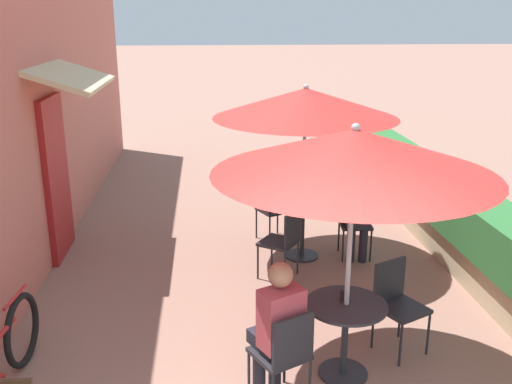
% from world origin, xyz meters
% --- Properties ---
extents(cafe_facade_wall, '(0.98, 11.36, 4.20)m').
position_xyz_m(cafe_facade_wall, '(-2.54, 5.55, 2.09)').
color(cafe_facade_wall, '#C66B5B').
rests_on(cafe_facade_wall, ground_plane).
extents(planter_hedge, '(0.60, 10.36, 1.01)m').
position_xyz_m(planter_hedge, '(2.75, 5.58, 0.54)').
color(planter_hedge, tan).
rests_on(planter_hedge, ground_plane).
extents(patio_table_near, '(0.71, 0.71, 0.70)m').
position_xyz_m(patio_table_near, '(0.73, 2.10, 0.49)').
color(patio_table_near, '#28282D').
rests_on(patio_table_near, ground_plane).
extents(patio_umbrella_near, '(2.30, 2.30, 2.27)m').
position_xyz_m(patio_umbrella_near, '(0.73, 2.10, 2.04)').
color(patio_umbrella_near, '#B7B7BC').
rests_on(patio_umbrella_near, ground_plane).
extents(cafe_chair_near_left, '(0.54, 0.54, 0.87)m').
position_xyz_m(cafe_chair_near_left, '(1.31, 2.48, 0.52)').
color(cafe_chair_near_left, '#232328').
rests_on(cafe_chair_near_left, ground_plane).
extents(cafe_chair_near_right, '(0.54, 0.54, 0.87)m').
position_xyz_m(cafe_chair_near_right, '(0.14, 1.71, 0.52)').
color(cafe_chair_near_right, '#232328').
rests_on(cafe_chair_near_right, ground_plane).
extents(seated_patron_near_right, '(0.47, 0.50, 1.25)m').
position_xyz_m(seated_patron_near_right, '(0.09, 1.81, 0.69)').
color(seated_patron_near_right, '#23232D').
rests_on(seated_patron_near_right, ground_plane).
extents(coffee_cup_near, '(0.07, 0.07, 0.09)m').
position_xyz_m(coffee_cup_near, '(0.72, 2.18, 0.75)').
color(coffee_cup_near, '#232328').
rests_on(coffee_cup_near, patio_table_near).
extents(patio_table_mid, '(0.71, 0.71, 0.70)m').
position_xyz_m(patio_table_mid, '(0.78, 4.70, 0.49)').
color(patio_table_mid, '#28282D').
rests_on(patio_table_mid, ground_plane).
extents(patio_umbrella_mid, '(2.30, 2.30, 2.27)m').
position_xyz_m(patio_umbrella_mid, '(0.78, 4.70, 2.04)').
color(patio_umbrella_mid, '#B7B7BC').
rests_on(patio_umbrella_mid, ground_plane).
extents(cafe_chair_mid_left, '(0.43, 0.43, 0.87)m').
position_xyz_m(cafe_chair_mid_left, '(1.48, 4.72, 0.52)').
color(cafe_chair_mid_left, '#232328').
rests_on(cafe_chair_mid_left, ground_plane).
extents(seated_patron_mid_left, '(0.36, 0.42, 1.25)m').
position_xyz_m(seated_patron_mid_left, '(1.47, 4.61, 0.69)').
color(seated_patron_mid_left, '#23232D').
rests_on(seated_patron_mid_left, ground_plane).
extents(cafe_chair_mid_right, '(0.53, 0.53, 0.87)m').
position_xyz_m(cafe_chair_mid_right, '(0.41, 5.29, 0.52)').
color(cafe_chair_mid_right, '#232328').
rests_on(cafe_chair_mid_right, ground_plane).
extents(cafe_chair_mid_back, '(0.56, 0.56, 0.87)m').
position_xyz_m(cafe_chair_mid_back, '(0.46, 4.08, 0.52)').
color(cafe_chair_mid_back, '#232328').
rests_on(cafe_chair_mid_back, ground_plane).
extents(coffee_cup_mid, '(0.07, 0.07, 0.09)m').
position_xyz_m(coffee_cup_mid, '(0.62, 4.70, 0.75)').
color(coffee_cup_mid, '#B73D3D').
rests_on(coffee_cup_mid, patio_table_mid).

